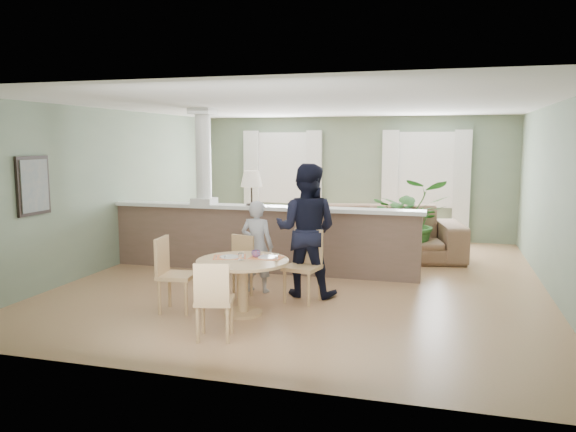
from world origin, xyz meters
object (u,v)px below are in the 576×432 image
(chair_far_boy, at_px, (238,263))
(chair_side, at_px, (171,271))
(chair_near, at_px, (213,297))
(man_person, at_px, (306,230))
(sofa, at_px, (369,233))
(houseplant, at_px, (411,220))
(dining_table, at_px, (243,271))
(child_person, at_px, (257,246))
(chair_far_man, at_px, (305,262))

(chair_far_boy, xyz_separation_m, chair_side, (-0.57, -0.89, 0.06))
(chair_far_boy, bearing_deg, chair_near, -62.01)
(man_person, bearing_deg, chair_side, 40.51)
(sofa, distance_m, chair_near, 4.87)
(houseplant, bearing_deg, man_person, -115.34)
(houseplant, distance_m, chair_near, 5.08)
(sofa, xyz_separation_m, chair_near, (-1.05, -4.76, -0.00))
(dining_table, xyz_separation_m, man_person, (0.54, 1.08, 0.37))
(chair_side, relative_size, child_person, 0.72)
(chair_far_boy, bearing_deg, chair_far_man, 18.73)
(chair_far_boy, xyz_separation_m, man_person, (0.90, 0.31, 0.46))
(houseplant, bearing_deg, dining_table, -115.73)
(houseplant, height_order, man_person, man_person)
(chair_far_man, distance_m, chair_side, 1.78)
(chair_far_boy, distance_m, chair_side, 1.06)
(chair_far_boy, xyz_separation_m, chair_far_man, (0.94, 0.05, 0.06))
(houseplant, relative_size, chair_far_boy, 1.78)
(chair_far_boy, relative_size, man_person, 0.46)
(dining_table, height_order, chair_far_boy, chair_far_boy)
(houseplant, bearing_deg, child_person, -126.31)
(sofa, distance_m, chair_far_boy, 3.33)
(chair_far_boy, relative_size, chair_near, 0.97)
(dining_table, bearing_deg, chair_near, -88.84)
(houseplant, height_order, child_person, houseplant)
(chair_far_man, relative_size, chair_side, 1.02)
(houseplant, relative_size, chair_side, 1.59)
(chair_near, bearing_deg, houseplant, -124.50)
(houseplant, bearing_deg, chair_near, -110.71)
(dining_table, distance_m, chair_far_man, 1.00)
(sofa, distance_m, dining_table, 3.93)
(dining_table, bearing_deg, chair_far_boy, 114.86)
(houseplant, xyz_separation_m, man_person, (-1.27, -2.69, 0.17))
(dining_table, relative_size, chair_far_man, 1.19)
(child_person, bearing_deg, man_person, -174.19)
(houseplant, relative_size, chair_near, 1.72)
(chair_far_man, relative_size, child_person, 0.73)
(sofa, distance_m, man_person, 2.78)
(sofa, height_order, child_person, child_person)
(chair_near, bearing_deg, dining_table, -102.64)
(man_person, bearing_deg, chair_far_man, 101.42)
(chair_near, distance_m, man_person, 2.17)
(chair_far_boy, height_order, chair_side, chair_side)
(houseplant, bearing_deg, chair_far_man, -112.51)
(houseplant, xyz_separation_m, dining_table, (-1.82, -3.77, -0.20))
(man_person, bearing_deg, chair_far_boy, 20.48)
(houseplant, bearing_deg, chair_side, -125.17)
(chair_far_boy, height_order, chair_near, chair_near)
(houseplant, xyz_separation_m, chair_near, (-1.80, -4.75, -0.27))
(chair_far_man, distance_m, man_person, 0.48)
(chair_near, bearing_deg, chair_side, -55.96)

